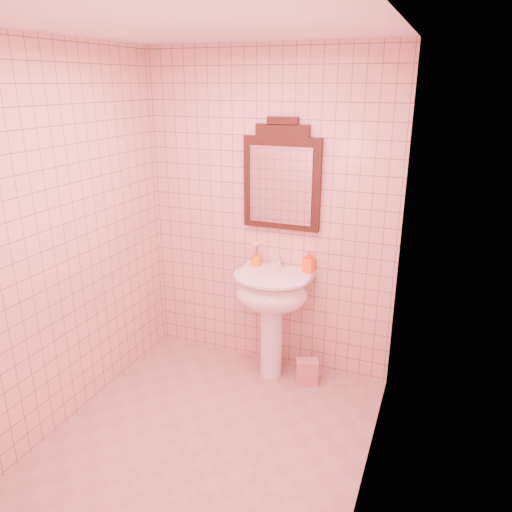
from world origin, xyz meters
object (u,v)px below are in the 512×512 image
at_px(towel, 307,372).
at_px(mirror, 282,179).
at_px(pedestal_sink, 271,300).
at_px(toothbrush_cup, 256,260).
at_px(soap_dispenser, 309,261).

bearing_deg(towel, mirror, 145.07).
xyz_separation_m(pedestal_sink, towel, (0.30, -0.01, -0.56)).
bearing_deg(pedestal_sink, towel, -2.14).
bearing_deg(pedestal_sink, toothbrush_cup, 141.50).
bearing_deg(soap_dispenser, pedestal_sink, -134.23).
bearing_deg(soap_dispenser, toothbrush_cup, -166.31).
height_order(mirror, towel, mirror).
height_order(mirror, toothbrush_cup, mirror).
xyz_separation_m(mirror, toothbrush_cup, (-0.18, -0.05, -0.64)).
distance_m(mirror, towel, 1.50).
relative_size(toothbrush_cup, towel, 0.85).
distance_m(toothbrush_cup, towel, 0.96).
bearing_deg(toothbrush_cup, soap_dispenser, 2.97).
xyz_separation_m(soap_dispenser, towel, (0.06, -0.18, -0.85)).
relative_size(mirror, toothbrush_cup, 4.79).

